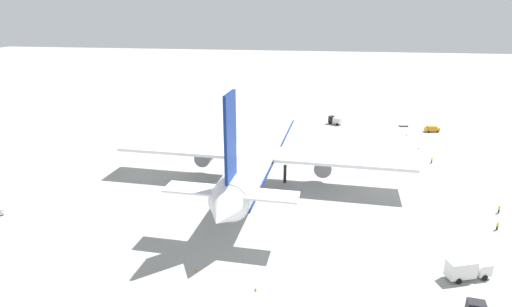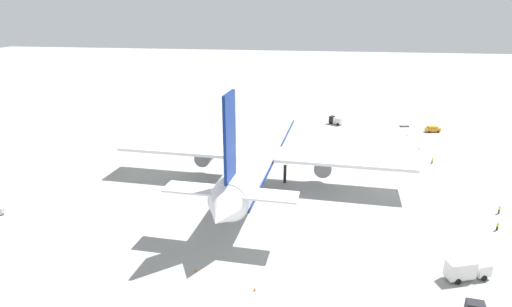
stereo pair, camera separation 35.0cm
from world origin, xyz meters
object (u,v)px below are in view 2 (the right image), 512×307
object	(u,v)px
ground_worker_1	(432,160)
service_van	(433,129)
airliner	(263,147)
traffic_cone_2	(224,123)
service_truck_0	(466,269)
ground_worker_0	(499,210)
traffic_cone_3	(255,289)
traffic_cone_0	(195,270)
traffic_cone_1	(407,135)
traffic_cone_4	(419,148)
service_truck_1	(336,120)
baggage_cart_0	(404,126)
ground_worker_3	(497,226)

from	to	relation	value
ground_worker_1	service_van	bearing A→B (deg)	-13.04
airliner	traffic_cone_2	world-z (taller)	airliner
service_truck_0	ground_worker_0	distance (m)	26.92
ground_worker_0	ground_worker_1	world-z (taller)	ground_worker_0
ground_worker_1	traffic_cone_3	xyz separation A→B (m)	(-58.61, 37.94, -0.57)
airliner	traffic_cone_0	size ratio (longest dim) A/B	140.01
service_van	traffic_cone_2	xyz separation A→B (m)	(-1.16, 69.60, -0.76)
service_van	traffic_cone_0	bearing A→B (deg)	147.38
traffic_cone_1	ground_worker_1	bearing A→B (deg)	-175.49
traffic_cone_0	traffic_cone_2	xyz separation A→B (m)	(84.57, 14.74, 0.00)
ground_worker_0	traffic_cone_3	world-z (taller)	ground_worker_0
traffic_cone_2	traffic_cone_4	bearing A→B (deg)	-106.14
service_van	service_truck_1	bearing A→B (deg)	81.53
ground_worker_1	service_truck_0	bearing A→B (deg)	172.29
service_van	ground_worker_1	distance (m)	31.24
ground_worker_0	traffic_cone_0	bearing A→B (deg)	117.14
airliner	baggage_cart_0	xyz separation A→B (m)	(51.98, -41.64, -7.49)
traffic_cone_0	traffic_cone_4	size ratio (longest dim) A/B	1.00
baggage_cart_0	ground_worker_3	world-z (taller)	ground_worker_3
service_truck_0	traffic_cone_1	world-z (taller)	service_truck_0
ground_worker_1	traffic_cone_4	xyz separation A→B (m)	(11.44, 0.93, -0.57)
ground_worker_0	traffic_cone_0	distance (m)	60.95
ground_worker_1	ground_worker_3	size ratio (longest dim) A/B	1.03
ground_worker_3	traffic_cone_1	size ratio (longest dim) A/B	2.95
ground_worker_3	traffic_cone_0	size ratio (longest dim) A/B	2.95
service_truck_1	ground_worker_0	distance (m)	69.58
traffic_cone_1	traffic_cone_3	world-z (taller)	same
ground_worker_0	traffic_cone_3	bearing A→B (deg)	125.04
baggage_cart_0	ground_worker_3	bearing A→B (deg)	-176.43
ground_worker_0	service_van	bearing A→B (deg)	-0.62
service_truck_0	ground_worker_3	bearing A→B (deg)	-32.61
service_van	ground_worker_1	bearing A→B (deg)	166.96
ground_worker_3	traffic_cone_4	world-z (taller)	ground_worker_3
ground_worker_1	service_truck_1	bearing A→B (deg)	34.44
service_truck_1	traffic_cone_1	world-z (taller)	service_truck_1
service_van	ground_worker_0	xyz separation A→B (m)	(-57.93, 0.63, -0.18)
service_van	ground_worker_3	world-z (taller)	service_van
service_truck_0	service_van	world-z (taller)	service_truck_0
service_truck_0	traffic_cone_3	size ratio (longest dim) A/B	12.97
traffic_cone_2	traffic_cone_3	bearing A→B (deg)	-164.36
service_truck_1	traffic_cone_1	bearing A→B (deg)	-115.45
ground_worker_1	traffic_cone_0	world-z (taller)	ground_worker_1
service_van	traffic_cone_0	world-z (taller)	service_van
service_truck_1	ground_worker_0	world-z (taller)	service_truck_1
airliner	service_truck_1	bearing A→B (deg)	-19.76
traffic_cone_3	traffic_cone_4	world-z (taller)	same
ground_worker_0	ground_worker_3	world-z (taller)	ground_worker_0
ground_worker_1	traffic_cone_2	distance (m)	69.07
service_van	traffic_cone_4	bearing A→B (deg)	157.21
service_truck_1	service_truck_0	bearing A→B (deg)	-168.71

